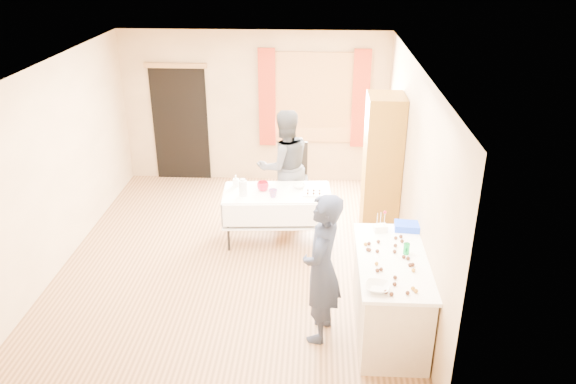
# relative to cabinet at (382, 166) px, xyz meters

# --- Properties ---
(floor) EXTENTS (4.50, 5.50, 0.02)m
(floor) POSITION_rel_cabinet_xyz_m (-1.99, -0.90, -1.03)
(floor) COLOR #9E7047
(floor) RESTS_ON ground
(ceiling) EXTENTS (4.50, 5.50, 0.02)m
(ceiling) POSITION_rel_cabinet_xyz_m (-1.99, -0.90, 1.59)
(ceiling) COLOR white
(ceiling) RESTS_ON floor
(wall_back) EXTENTS (4.50, 0.02, 2.60)m
(wall_back) POSITION_rel_cabinet_xyz_m (-1.99, 1.86, 0.28)
(wall_back) COLOR tan
(wall_back) RESTS_ON floor
(wall_front) EXTENTS (4.50, 0.02, 2.60)m
(wall_front) POSITION_rel_cabinet_xyz_m (-1.99, -3.66, 0.28)
(wall_front) COLOR tan
(wall_front) RESTS_ON floor
(wall_left) EXTENTS (0.02, 5.50, 2.60)m
(wall_left) POSITION_rel_cabinet_xyz_m (-4.25, -0.90, 0.28)
(wall_left) COLOR tan
(wall_left) RESTS_ON floor
(wall_right) EXTENTS (0.02, 5.50, 2.60)m
(wall_right) POSITION_rel_cabinet_xyz_m (0.27, -0.90, 0.28)
(wall_right) COLOR tan
(wall_right) RESTS_ON floor
(window_frame) EXTENTS (1.32, 0.06, 1.52)m
(window_frame) POSITION_rel_cabinet_xyz_m (-0.99, 1.82, 0.48)
(window_frame) COLOR olive
(window_frame) RESTS_ON wall_back
(window_pane) EXTENTS (1.20, 0.02, 1.40)m
(window_pane) POSITION_rel_cabinet_xyz_m (-0.99, 1.81, 0.48)
(window_pane) COLOR white
(window_pane) RESTS_ON wall_back
(curtain_left) EXTENTS (0.28, 0.06, 1.65)m
(curtain_left) POSITION_rel_cabinet_xyz_m (-1.77, 1.77, 0.48)
(curtain_left) COLOR maroon
(curtain_left) RESTS_ON wall_back
(curtain_right) EXTENTS (0.28, 0.06, 1.65)m
(curtain_right) POSITION_rel_cabinet_xyz_m (-0.21, 1.77, 0.48)
(curtain_right) COLOR maroon
(curtain_right) RESTS_ON wall_back
(doorway) EXTENTS (0.95, 0.04, 2.00)m
(doorway) POSITION_rel_cabinet_xyz_m (-3.29, 1.83, -0.02)
(doorway) COLOR black
(doorway) RESTS_ON floor
(door_lintel) EXTENTS (1.05, 0.06, 0.08)m
(door_lintel) POSITION_rel_cabinet_xyz_m (-3.29, 1.80, 1.00)
(door_lintel) COLOR olive
(door_lintel) RESTS_ON wall_back
(cabinet) EXTENTS (0.50, 0.60, 2.04)m
(cabinet) POSITION_rel_cabinet_xyz_m (0.00, 0.00, 0.00)
(cabinet) COLOR brown
(cabinet) RESTS_ON floor
(counter) EXTENTS (0.74, 1.56, 0.91)m
(counter) POSITION_rel_cabinet_xyz_m (-0.10, -2.30, -0.57)
(counter) COLOR beige
(counter) RESTS_ON floor
(party_table) EXTENTS (1.55, 0.87, 0.75)m
(party_table) POSITION_rel_cabinet_xyz_m (-1.46, -0.34, -0.57)
(party_table) COLOR black
(party_table) RESTS_ON floor
(chair) EXTENTS (0.45, 0.45, 1.02)m
(chair) POSITION_rel_cabinet_xyz_m (-1.26, 0.80, -0.72)
(chair) COLOR black
(chair) RESTS_ON floor
(girl) EXTENTS (0.78, 0.66, 1.68)m
(girl) POSITION_rel_cabinet_xyz_m (-0.84, -2.42, -0.18)
(girl) COLOR #1B2238
(girl) RESTS_ON floor
(woman) EXTENTS (1.31, 1.26, 1.73)m
(woman) POSITION_rel_cabinet_xyz_m (-1.39, 0.32, -0.16)
(woman) COLOR black
(woman) RESTS_ON floor
(soda_can) EXTENTS (0.08, 0.08, 0.12)m
(soda_can) POSITION_rel_cabinet_xyz_m (0.05, -2.19, -0.05)
(soda_can) COLOR #088832
(soda_can) RESTS_ON counter
(mixing_bowl) EXTENTS (0.30, 0.30, 0.06)m
(mixing_bowl) POSITION_rel_cabinet_xyz_m (-0.32, -2.88, -0.08)
(mixing_bowl) COLOR white
(mixing_bowl) RESTS_ON counter
(foam_block) EXTENTS (0.17, 0.13, 0.08)m
(foam_block) POSITION_rel_cabinet_xyz_m (-0.18, -1.71, -0.07)
(foam_block) COLOR white
(foam_block) RESTS_ON counter
(blue_basket) EXTENTS (0.32, 0.22, 0.08)m
(blue_basket) POSITION_rel_cabinet_xyz_m (0.14, -1.65, -0.07)
(blue_basket) COLOR blue
(blue_basket) RESTS_ON counter
(pitcher) EXTENTS (0.11, 0.11, 0.22)m
(pitcher) POSITION_rel_cabinet_xyz_m (-1.91, -0.50, -0.16)
(pitcher) COLOR silver
(pitcher) RESTS_ON party_table
(cup_red) EXTENTS (0.17, 0.17, 0.13)m
(cup_red) POSITION_rel_cabinet_xyz_m (-1.66, -0.31, -0.21)
(cup_red) COLOR red
(cup_red) RESTS_ON party_table
(cup_rainbow) EXTENTS (0.16, 0.16, 0.11)m
(cup_rainbow) POSITION_rel_cabinet_xyz_m (-1.50, -0.52, -0.22)
(cup_rainbow) COLOR red
(cup_rainbow) RESTS_ON party_table
(small_bowl) EXTENTS (0.19, 0.19, 0.05)m
(small_bowl) POSITION_rel_cabinet_xyz_m (-1.16, -0.19, -0.24)
(small_bowl) COLOR white
(small_bowl) RESTS_ON party_table
(pastry_tray) EXTENTS (0.29, 0.21, 0.02)m
(pastry_tray) POSITION_rel_cabinet_xyz_m (-0.95, -0.40, -0.26)
(pastry_tray) COLOR white
(pastry_tray) RESTS_ON party_table
(bottle) EXTENTS (0.08, 0.09, 0.17)m
(bottle) POSITION_rel_cabinet_xyz_m (-2.05, -0.19, -0.18)
(bottle) COLOR white
(bottle) RESTS_ON party_table
(cake_balls) EXTENTS (0.49, 1.16, 0.04)m
(cake_balls) POSITION_rel_cabinet_xyz_m (-0.12, -2.40, -0.09)
(cake_balls) COLOR #3F2314
(cake_balls) RESTS_ON counter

